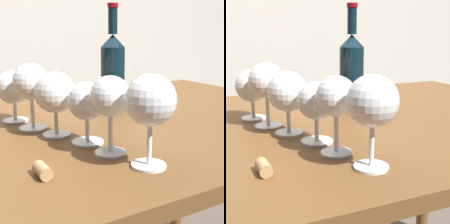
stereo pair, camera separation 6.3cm
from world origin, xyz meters
The scene contains 9 objects.
dining_table centered at (0.00, 0.00, 0.66)m, with size 1.58×0.88×0.73m.
wine_glass_port centered at (0.03, -0.32, 0.85)m, with size 0.09×0.09×0.16m.
wine_glass_white centered at (0.00, -0.24, 0.84)m, with size 0.08×0.08×0.15m.
wine_glass_rose centered at (-0.01, -0.16, 0.82)m, with size 0.08×0.08×0.13m.
wine_glass_cabernet centered at (-0.05, -0.08, 0.83)m, with size 0.09×0.09×0.14m.
wine_glass_pinot centered at (-0.08, 0.00, 0.85)m, with size 0.09×0.09×0.16m.
wine_glass_chardonnay centered at (-0.09, 0.09, 0.82)m, with size 0.09×0.09×0.13m.
wine_bottle centered at (0.18, 0.07, 0.85)m, with size 0.07×0.07×0.30m.
cork centered at (-0.15, -0.27, 0.75)m, with size 0.02×0.02×0.04m, color tan.
Camera 2 is at (-0.25, -0.80, 0.97)m, focal length 54.75 mm.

